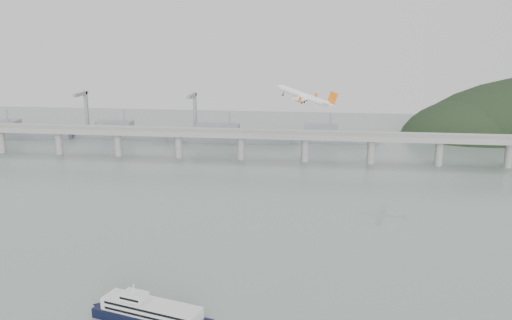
# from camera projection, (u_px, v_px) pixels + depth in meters

# --- Properties ---
(ground) EXTENTS (900.00, 900.00, 0.00)m
(ground) POSITION_uv_depth(u_px,v_px,m) (240.00, 274.00, 228.74)
(ground) COLOR slate
(ground) RESTS_ON ground
(bridge) EXTENTS (800.00, 22.00, 23.90)m
(bridge) POSITION_uv_depth(u_px,v_px,m) (278.00, 138.00, 417.33)
(bridge) COLOR gray
(bridge) RESTS_ON ground
(distant_fleet) EXTENTS (453.00, 60.90, 40.00)m
(distant_fleet) POSITION_uv_depth(u_px,v_px,m) (118.00, 132.00, 501.21)
(distant_fleet) COLOR slate
(distant_fleet) RESTS_ON ground
(ferry) EXTENTS (70.86, 27.13, 13.65)m
(ferry) POSITION_uv_depth(u_px,v_px,m) (152.00, 313.00, 189.73)
(ferry) COLOR black
(ferry) RESTS_ON ground
(airliner) EXTENTS (37.52, 34.57, 13.85)m
(airliner) POSITION_uv_depth(u_px,v_px,m) (305.00, 96.00, 314.46)
(airliner) COLOR white
(airliner) RESTS_ON ground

